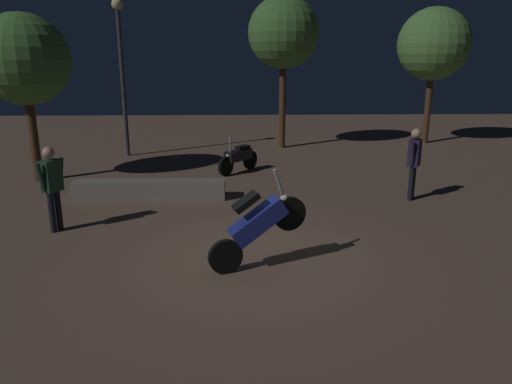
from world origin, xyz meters
TOP-DOWN VIEW (x-y plane):
  - ground_plane at (0.00, 0.00)m, footprint 40.00×40.00m
  - motorcycle_blue_foreground at (0.02, -0.40)m, footprint 1.60×0.65m
  - motorcycle_black_parked_left at (-0.32, 6.24)m, footprint 1.14×1.34m
  - person_rider_beside at (-3.87, 1.44)m, footprint 0.39×0.63m
  - person_bystander_far at (3.81, 3.35)m, footprint 0.43×0.61m
  - streetlamp_near at (-4.11, 8.78)m, footprint 0.36×0.36m
  - tree_left_bg at (6.93, 10.92)m, footprint 2.65×2.65m
  - tree_center_bg at (-5.80, 5.42)m, footprint 2.34×2.34m
  - tree_right_bg at (1.27, 10.10)m, footprint 2.49×2.49m
  - planter_wall_low at (-2.44, 3.58)m, footprint 3.61×0.50m

SIDE VIEW (x-z plane):
  - ground_plane at x=0.00m, z-range 0.00..0.00m
  - planter_wall_low at x=-2.44m, z-range 0.00..0.45m
  - motorcycle_black_parked_left at x=-0.32m, z-range -0.12..0.99m
  - motorcycle_blue_foreground at x=0.02m, z-range -0.07..1.56m
  - person_rider_beside at x=-3.87m, z-range 0.16..1.84m
  - person_bystander_far at x=3.81m, z-range 0.17..1.87m
  - tree_center_bg at x=-5.80m, z-range 1.00..5.39m
  - streetlamp_near at x=-4.11m, z-range 0.68..5.72m
  - tree_left_bg at x=6.93m, z-range 1.17..6.19m
  - tree_right_bg at x=1.27m, z-range 1.38..6.70m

